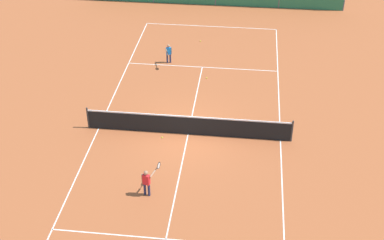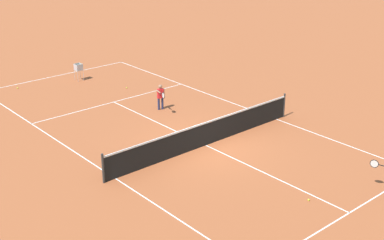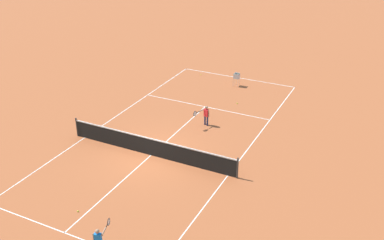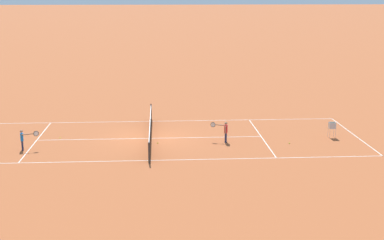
# 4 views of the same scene
# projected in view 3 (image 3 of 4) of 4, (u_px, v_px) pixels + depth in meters

# --- Properties ---
(ground_plane) EXTENTS (600.00, 600.00, 0.00)m
(ground_plane) POSITION_uv_depth(u_px,v_px,m) (151.00, 155.00, 22.22)
(ground_plane) COLOR #A8542D
(court_line_markings) EXTENTS (8.25, 23.85, 0.01)m
(court_line_markings) POSITION_uv_depth(u_px,v_px,m) (151.00, 155.00, 22.22)
(court_line_markings) COLOR white
(court_line_markings) RESTS_ON ground
(tennis_net) EXTENTS (9.18, 0.08, 1.06)m
(tennis_net) POSITION_uv_depth(u_px,v_px,m) (151.00, 146.00, 22.00)
(tennis_net) COLOR #2D2D2D
(tennis_net) RESTS_ON ground
(player_near_service) EXTENTS (0.61, 0.93, 1.17)m
(player_near_service) POSITION_uv_depth(u_px,v_px,m) (206.00, 114.00, 24.84)
(player_near_service) COLOR #23284C
(player_near_service) RESTS_ON ground
(player_far_baseline) EXTENTS (0.36, 0.98, 1.11)m
(player_far_baseline) POSITION_uv_depth(u_px,v_px,m) (99.00, 239.00, 15.84)
(player_far_baseline) COLOR #23284C
(player_far_baseline) RESTS_ON ground
(tennis_ball_alley_left) EXTENTS (0.07, 0.07, 0.07)m
(tennis_ball_alley_left) POSITION_uv_depth(u_px,v_px,m) (201.00, 75.00, 32.23)
(tennis_ball_alley_left) COLOR #CCE033
(tennis_ball_alley_left) RESTS_ON ground
(tennis_ball_far_corner) EXTENTS (0.07, 0.07, 0.07)m
(tennis_ball_far_corner) POSITION_uv_depth(u_px,v_px,m) (175.00, 156.00, 22.11)
(tennis_ball_far_corner) COLOR #CCE033
(tennis_ball_far_corner) RESTS_ON ground
(tennis_ball_mid_court) EXTENTS (0.07, 0.07, 0.07)m
(tennis_ball_mid_court) POSITION_uv_depth(u_px,v_px,m) (78.00, 211.00, 18.21)
(tennis_ball_mid_court) COLOR #CCE033
(tennis_ball_mid_court) RESTS_ON ground
(tennis_ball_by_net_left) EXTENTS (0.07, 0.07, 0.07)m
(tennis_ball_by_net_left) POSITION_uv_depth(u_px,v_px,m) (237.00, 103.00, 27.73)
(tennis_ball_by_net_left) COLOR #CCE033
(tennis_ball_by_net_left) RESTS_ON ground
(ball_hopper) EXTENTS (0.36, 0.36, 0.89)m
(ball_hopper) POSITION_uv_depth(u_px,v_px,m) (237.00, 77.00, 30.10)
(ball_hopper) COLOR #B7B7BC
(ball_hopper) RESTS_ON ground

